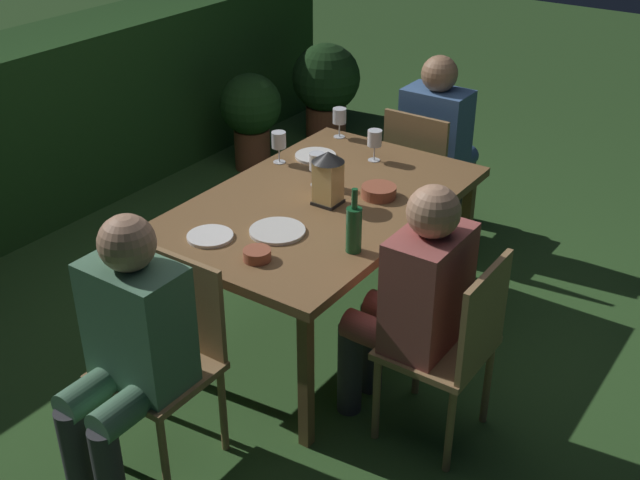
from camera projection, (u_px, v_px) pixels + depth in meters
ground_plane at (320, 326)px, 4.16m from camera, size 16.00×16.00×0.00m
dining_table at (320, 210)px, 3.83m from camera, size 1.63×1.03×0.73m
chair_head_near at (168, 353)px, 3.16m from camera, size 0.40×0.42×0.87m
person_in_green at (127, 346)px, 2.95m from camera, size 0.48×0.38×1.15m
chair_head_far at (422, 172)px, 4.69m from camera, size 0.40×0.42×0.87m
person_in_blue at (440, 138)px, 4.76m from camera, size 0.48×0.38×1.15m
chair_side_left_a at (453, 344)px, 3.21m from camera, size 0.42×0.40×0.87m
person_in_rust at (413, 297)px, 3.24m from camera, size 0.38×0.47×1.15m
lantern_centerpiece at (328, 175)px, 3.70m from camera, size 0.15×0.15×0.27m
green_bottle_on_table at (354, 228)px, 3.33m from camera, size 0.07×0.07×0.29m
wine_glass_a at (375, 140)px, 4.17m from camera, size 0.08×0.08×0.17m
wine_glass_b at (317, 163)px, 3.90m from camera, size 0.08×0.08×0.17m
wine_glass_c at (339, 117)px, 4.46m from camera, size 0.08×0.08×0.17m
wine_glass_d at (279, 141)px, 4.15m from camera, size 0.08×0.08×0.17m
plate_a at (210, 236)px, 3.48m from camera, size 0.20×0.20×0.01m
plate_b at (316, 156)px, 4.26m from camera, size 0.22×0.22×0.01m
plate_c at (277, 231)px, 3.52m from camera, size 0.25×0.25×0.01m
bowl_olives at (379, 191)px, 3.82m from camera, size 0.17×0.17×0.06m
bowl_bread at (257, 254)px, 3.30m from camera, size 0.12×0.12×0.05m
hedge_backdrop at (21, 133)px, 5.03m from camera, size 5.53×0.62×1.12m
potted_plant_by_hedge at (251, 113)px, 5.75m from camera, size 0.44×0.44×0.71m
potted_plant_corner at (326, 86)px, 6.18m from camera, size 0.53×0.53×0.79m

